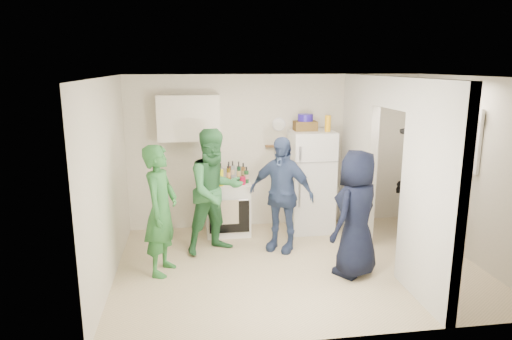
{
  "coord_description": "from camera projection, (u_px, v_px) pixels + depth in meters",
  "views": [
    {
      "loc": [
        -1.39,
        -5.57,
        2.64
      ],
      "look_at": [
        -0.51,
        0.4,
        1.25
      ],
      "focal_mm": 32.0,
      "sensor_mm": 36.0,
      "label": 1
    }
  ],
  "objects": [
    {
      "name": "nook_window",
      "position": [
        464.0,
        138.0,
        6.32
      ],
      "size": [
        0.03,
        0.7,
        0.8
      ],
      "primitive_type": "cube",
      "color": "black",
      "rests_on": "wall_right"
    },
    {
      "name": "wall_right",
      "position": [
        471.0,
        170.0,
        6.22
      ],
      "size": [
        0.0,
        3.4,
        3.4
      ],
      "primitive_type": "plane",
      "rotation": [
        1.57,
        0.0,
        -1.57
      ],
      "color": "silver",
      "rests_on": "floor"
    },
    {
      "name": "partition_pier_back",
      "position": [
        358.0,
        156.0,
        7.11
      ],
      "size": [
        0.12,
        1.2,
        2.5
      ],
      "primitive_type": "cube",
      "color": "silver",
      "rests_on": "floor"
    },
    {
      "name": "wall_front",
      "position": [
        344.0,
        218.0,
        4.24
      ],
      "size": [
        4.8,
        0.0,
        4.8
      ],
      "primitive_type": "plane",
      "rotation": [
        -1.57,
        0.0,
        0.0
      ],
      "color": "silver",
      "rests_on": "floor"
    },
    {
      "name": "yellow_cup_stack_top",
      "position": [
        328.0,
        123.0,
        7.06
      ],
      "size": [
        0.09,
        0.09,
        0.25
      ],
      "primitive_type": "cylinder",
      "color": "#F8B014",
      "rests_on": "fridge"
    },
    {
      "name": "person_nook",
      "position": [
        420.0,
        181.0,
        6.7
      ],
      "size": [
        0.75,
        1.28,
        1.96
      ],
      "primitive_type": "imported",
      "rotation": [
        0.0,
        0.0,
        -1.59
      ],
      "color": "black",
      "rests_on": "floor"
    },
    {
      "name": "person_navy",
      "position": [
        356.0,
        214.0,
        5.74
      ],
      "size": [
        0.95,
        0.9,
        1.63
      ],
      "primitive_type": "imported",
      "rotation": [
        0.0,
        0.0,
        -2.47
      ],
      "color": "black",
      "rests_on": "floor"
    },
    {
      "name": "bottle_g",
      "position": [
        243.0,
        171.0,
        7.33
      ],
      "size": [
        0.07,
        0.07,
        0.26
      ],
      "primitive_type": "cylinder",
      "color": "brown",
      "rests_on": "stove"
    },
    {
      "name": "upper_cabinet",
      "position": [
        189.0,
        118.0,
        7.01
      ],
      "size": [
        0.95,
        0.34,
        0.7
      ],
      "primitive_type": "cube",
      "color": "silver",
      "rests_on": "wall_back"
    },
    {
      "name": "wicker_basket",
      "position": [
        305.0,
        126.0,
        7.17
      ],
      "size": [
        0.35,
        0.25,
        0.15
      ],
      "primitive_type": "cube",
      "color": "brown",
      "rests_on": "fridge"
    },
    {
      "name": "partition_header",
      "position": [
        393.0,
        92.0,
        5.81
      ],
      "size": [
        0.12,
        1.0,
        0.4
      ],
      "primitive_type": "cube",
      "color": "silver",
      "rests_on": "partition_pier_back"
    },
    {
      "name": "bottle_i",
      "position": [
        229.0,
        171.0,
        7.23
      ],
      "size": [
        0.06,
        0.06,
        0.3
      ],
      "primitive_type": "cylinder",
      "color": "#521F0E",
      "rests_on": "stove"
    },
    {
      "name": "bottle_b",
      "position": [
        217.0,
        175.0,
        7.04
      ],
      "size": [
        0.07,
        0.07,
        0.26
      ],
      "primitive_type": "cylinder",
      "color": "#1A4E26",
      "rests_on": "stove"
    },
    {
      "name": "bottle_j",
      "position": [
        246.0,
        175.0,
        7.07
      ],
      "size": [
        0.07,
        0.07,
        0.26
      ],
      "primitive_type": "cylinder",
      "color": "#1C5326",
      "rests_on": "stove"
    },
    {
      "name": "bottle_e",
      "position": [
        233.0,
        170.0,
        7.31
      ],
      "size": [
        0.06,
        0.06,
        0.3
      ],
      "primitive_type": "cylinder",
      "color": "#939EA3",
      "rests_on": "stove"
    },
    {
      "name": "fridge",
      "position": [
        311.0,
        181.0,
        7.34
      ],
      "size": [
        0.67,
        0.65,
        1.63
      ],
      "primitive_type": "cube",
      "color": "white",
      "rests_on": "floor"
    },
    {
      "name": "bottle_f",
      "position": [
        239.0,
        171.0,
        7.17
      ],
      "size": [
        0.06,
        0.06,
        0.32
      ],
      "primitive_type": "cylinder",
      "color": "#123420",
      "rests_on": "stove"
    },
    {
      "name": "wall_clock",
      "position": [
        279.0,
        124.0,
        7.4
      ],
      "size": [
        0.22,
        0.02,
        0.22
      ],
      "primitive_type": "cylinder",
      "rotation": [
        1.57,
        0.0,
        0.0
      ],
      "color": "white",
      "rests_on": "wall_back"
    },
    {
      "name": "yellow_cup_stack_stove",
      "position": [
        221.0,
        178.0,
        6.91
      ],
      "size": [
        0.09,
        0.09,
        0.25
      ],
      "primitive_type": "cylinder",
      "color": "yellow",
      "rests_on": "stove"
    },
    {
      "name": "bottle_d",
      "position": [
        228.0,
        173.0,
        7.11
      ],
      "size": [
        0.06,
        0.06,
        0.3
      ],
      "primitive_type": "cylinder",
      "color": "brown",
      "rests_on": "stove"
    },
    {
      "name": "person_green_left",
      "position": [
        161.0,
        210.0,
        5.78
      ],
      "size": [
        0.57,
        0.71,
        1.69
      ],
      "primitive_type": "imported",
      "rotation": [
        0.0,
        0.0,
        1.26
      ],
      "color": "#317B34",
      "rests_on": "floor"
    },
    {
      "name": "blue_bowl",
      "position": [
        305.0,
        118.0,
        7.14
      ],
      "size": [
        0.24,
        0.24,
        0.11
      ],
      "primitive_type": "cylinder",
      "color": "#26169B",
      "rests_on": "wicker_basket"
    },
    {
      "name": "person_green_center",
      "position": [
        215.0,
        191.0,
        6.46
      ],
      "size": [
        1.07,
        0.98,
        1.79
      ],
      "primitive_type": "imported",
      "rotation": [
        0.0,
        0.0,
        0.43
      ],
      "color": "#337542",
      "rests_on": "floor"
    },
    {
      "name": "spice_shelf",
      "position": [
        276.0,
        146.0,
        7.44
      ],
      "size": [
        0.35,
        0.08,
        0.03
      ],
      "primitive_type": "cube",
      "color": "olive",
      "rests_on": "wall_back"
    },
    {
      "name": "wall_left",
      "position": [
        107.0,
        182.0,
        5.54
      ],
      "size": [
        0.0,
        3.4,
        3.4
      ],
      "primitive_type": "plane",
      "rotation": [
        1.57,
        0.0,
        1.57
      ],
      "color": "silver",
      "rests_on": "floor"
    },
    {
      "name": "ceiling",
      "position": [
        302.0,
        77.0,
        5.59
      ],
      "size": [
        4.8,
        4.8,
        0.0
      ],
      "primitive_type": "plane",
      "rotation": [
        3.14,
        0.0,
        0.0
      ],
      "color": "white",
      "rests_on": "wall_back"
    },
    {
      "name": "nook_window_frame",
      "position": [
        463.0,
        138.0,
        6.31
      ],
      "size": [
        0.04,
        0.76,
        0.86
      ],
      "primitive_type": "cube",
      "color": "white",
      "rests_on": "wall_right"
    },
    {
      "name": "stove",
      "position": [
        228.0,
        207.0,
        7.26
      ],
      "size": [
        0.71,
        0.59,
        0.85
      ],
      "primitive_type": "cube",
      "color": "white",
      "rests_on": "floor"
    },
    {
      "name": "floor",
      "position": [
        298.0,
        265.0,
        6.16
      ],
      "size": [
        4.8,
        4.8,
        0.0
      ],
      "primitive_type": "plane",
      "color": "beige",
      "rests_on": "ground"
    },
    {
      "name": "person_denim",
      "position": [
        281.0,
        194.0,
        6.53
      ],
      "size": [
        1.04,
        0.88,
        1.67
      ],
      "primitive_type": "imported",
      "rotation": [
        0.0,
        0.0,
        -0.59
      ],
      "color": "navy",
      "rests_on": "floor"
    },
    {
      "name": "wall_back",
      "position": [
        275.0,
        151.0,
        7.51
      ],
      "size": [
        4.8,
        0.0,
        4.8
      ],
      "primitive_type": "plane",
      "rotation": [
        1.57,
        0.0,
        0.0
      ],
      "color": "silver",
      "rests_on": "floor"
    },
    {
      "name": "nook_valance",
      "position": [
        464.0,
        113.0,
        6.23
      ],
      "size": [
        0.04,
        0.82,
        0.18
      ],
      "primitive_type": "cube",
      "color": "white",
      "rests_on": "wall_right"
    },
    {
      "name": "bottle_c",
      "position": [
        221.0,
        172.0,
        7.26
      ],
      "size": [
        0.07,
        0.07,
        0.27
      ],
      "primitive_type": "cylinder",
      "color": "#A7ADB5",
      "rests_on": "stove"
    },
    {
      "name": "bottle_a",
      "position": [
        209.0,
        171.0,
        7.19
      ],
      "size": [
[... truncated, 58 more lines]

